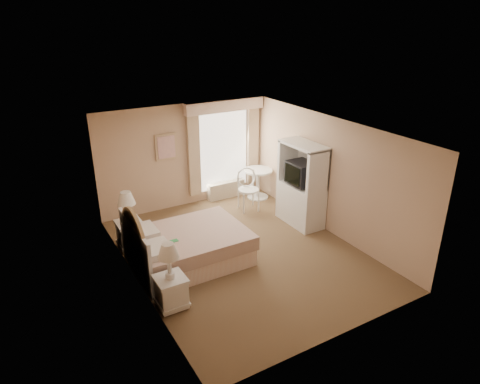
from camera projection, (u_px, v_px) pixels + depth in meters
room at (243, 195)px, 8.02m from camera, size 4.21×5.51×2.51m
window at (225, 147)px, 10.58m from camera, size 2.05×0.22×2.51m
framed_art at (166, 147)px, 9.85m from camera, size 0.52×0.04×0.62m
bed at (185, 247)px, 8.03m from camera, size 2.11×1.63×1.44m
nightstand_near at (171, 284)px, 6.79m from camera, size 0.47×0.47×1.14m
nightstand_far at (129, 227)px, 8.55m from camera, size 0.49×0.49×1.19m
round_table at (258, 179)px, 10.86m from camera, size 0.72×0.72×0.76m
cafe_chair at (248, 186)px, 10.21m from camera, size 0.57×0.57×1.02m
armoire at (301, 191)px, 9.45m from camera, size 0.56×1.12×1.86m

